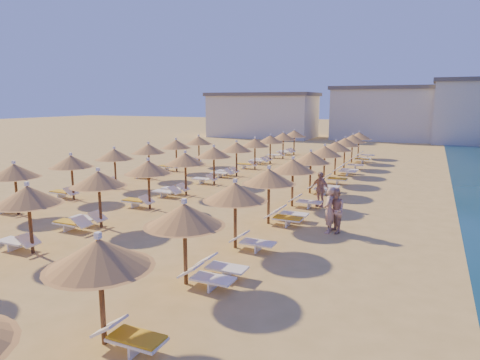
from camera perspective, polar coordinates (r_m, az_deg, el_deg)
The scene contains 9 objects.
ground at distance 18.71m, azimuth -4.39°, elevation -6.01°, with size 220.00×220.00×0.00m, color tan.
hotel_blocks at distance 61.85m, azimuth 18.84°, elevation 8.45°, with size 46.27×11.30×8.10m.
parasol_row_east at distance 23.33m, azimuth 8.33°, elevation 2.37°, with size 2.37×40.39×2.57m.
parasol_row_west at distance 25.76m, azimuth -5.30°, elevation 3.20°, with size 2.37×40.39×2.57m.
parasol_row_inland at distance 27.24m, azimuth -16.40°, elevation 3.21°, with size 2.37×23.11×2.57m.
loungers at distance 24.84m, azimuth -2.41°, elevation -1.04°, with size 14.38×38.66×0.66m.
beachgoer_a at distance 17.75m, azimuth 11.79°, elevation -3.91°, with size 0.70×0.46×1.91m, color tan.
beachgoer_b at distance 17.80m, azimuth 12.53°, elevation -3.99°, with size 0.90×0.71×1.86m, color tan.
beachgoer_c at distance 22.06m, azimuth 10.60°, elevation -1.21°, with size 1.06×0.44×1.80m, color tan.
Camera 1 is at (8.64, -15.72, 5.31)m, focal length 32.00 mm.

